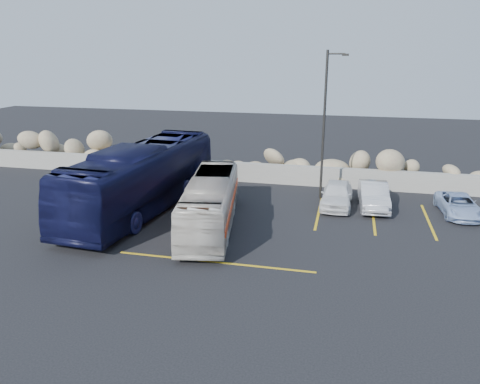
% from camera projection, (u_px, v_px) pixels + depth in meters
% --- Properties ---
extents(ground, '(90.00, 90.00, 0.00)m').
position_uv_depth(ground, '(237.00, 267.00, 17.96)').
color(ground, black).
rests_on(ground, ground).
extents(seawall, '(60.00, 0.40, 1.20)m').
position_uv_depth(seawall, '(283.00, 174.00, 28.96)').
color(seawall, gray).
rests_on(seawall, ground).
extents(riprap_pile, '(54.00, 2.80, 2.60)m').
position_uv_depth(riprap_pile, '(286.00, 159.00, 29.88)').
color(riprap_pile, tan).
rests_on(riprap_pile, ground).
extents(parking_lines, '(18.16, 9.36, 0.01)m').
position_uv_depth(parking_lines, '(360.00, 226.00, 22.13)').
color(parking_lines, gold).
rests_on(parking_lines, ground).
extents(lamppost, '(1.14, 0.18, 8.00)m').
position_uv_depth(lamppost, '(325.00, 122.00, 25.00)').
color(lamppost, '#282724').
rests_on(lamppost, ground).
extents(vintage_bus, '(3.47, 8.81, 2.39)m').
position_uv_depth(vintage_bus, '(210.00, 203.00, 21.69)').
color(vintage_bus, beige).
rests_on(vintage_bus, ground).
extents(tour_coach, '(3.79, 12.45, 3.42)m').
position_uv_depth(tour_coach, '(143.00, 177.00, 24.04)').
color(tour_coach, black).
rests_on(tour_coach, ground).
extents(car_a, '(1.70, 3.95, 1.33)m').
position_uv_depth(car_a, '(337.00, 194.00, 24.74)').
color(car_a, white).
rests_on(car_a, ground).
extents(car_b, '(1.62, 4.09, 1.32)m').
position_uv_depth(car_b, '(374.00, 195.00, 24.57)').
color(car_b, silver).
rests_on(car_b, ground).
extents(car_d, '(1.97, 3.82, 1.03)m').
position_uv_depth(car_d, '(459.00, 205.00, 23.50)').
color(car_d, '#9CB5DD').
rests_on(car_d, ground).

